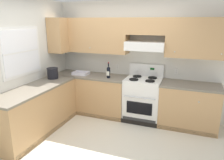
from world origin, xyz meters
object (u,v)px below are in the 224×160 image
Objects in this scene: wine_bottle at (108,72)px; bucket at (53,73)px; stove at (143,99)px; bowl at (81,74)px.

wine_bottle reaches higher than bucket.
stove is 1.53m from bowl.
stove is at bearing 8.19° from wine_bottle.
wine_bottle is 0.72m from bowl.
bowl is at bearing 175.28° from wine_bottle.
bowl is (-1.46, -0.05, 0.45)m from stove.
bucket is at bearing -162.71° from stove.
stove is 2.02m from bucket.
bowl is (-0.71, 0.06, -0.12)m from wine_bottle.
wine_bottle is at bearing -4.72° from bowl.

